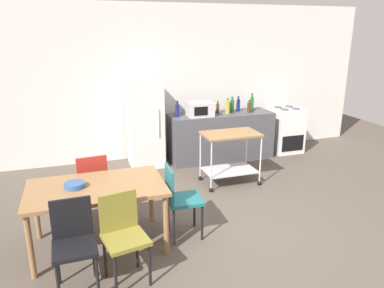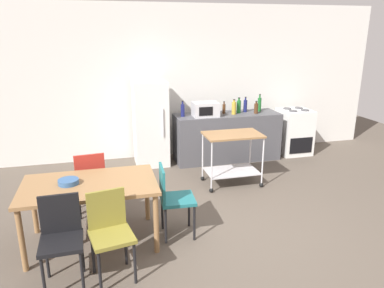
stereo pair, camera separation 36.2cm
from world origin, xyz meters
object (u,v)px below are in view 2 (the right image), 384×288
object	(u,v)px
stove_oven	(294,132)
bottle_wine	(259,104)
kitchen_cart	(232,150)
bottle_olive_oil	(183,110)
bottle_vinegar	(239,106)
bottle_soy_sauce	(245,106)
chair_red	(90,178)
bottle_sparkling_water	(224,108)
dining_table	(90,190)
chair_black	(61,235)
bottle_soda	(256,108)
refrigerator	(151,124)
fruit_bowl	(68,182)
chair_teal	(172,196)
microwave	(205,109)
bottle_sesame_oil	(234,108)
chair_olive	(110,229)

from	to	relation	value
stove_oven	bottle_wine	bearing A→B (deg)	174.35
bottle_wine	kitchen_cart	bearing A→B (deg)	-128.53
bottle_olive_oil	bottle_wine	distance (m)	1.56
bottle_vinegar	bottle_soy_sauce	size ratio (longest dim) A/B	1.01
chair_red	bottle_sparkling_water	bearing A→B (deg)	-150.81
dining_table	chair_black	bearing A→B (deg)	-111.96
dining_table	bottle_wine	size ratio (longest dim) A/B	4.50
chair_black	bottle_soy_sauce	xyz separation A→B (m)	(3.16, 3.17, 0.50)
chair_red	bottle_soda	distance (m)	3.48
refrigerator	bottle_soda	size ratio (longest dim) A/B	6.51
fruit_bowl	chair_teal	bearing A→B (deg)	-5.28
bottle_olive_oil	chair_black	bearing A→B (deg)	-121.73
chair_black	bottle_vinegar	world-z (taller)	bottle_vinegar
chair_teal	bottle_sparkling_water	xyz separation A→B (m)	(1.51, 2.54, 0.48)
refrigerator	bottle_vinegar	xyz separation A→B (m)	(1.68, -0.07, 0.25)
stove_oven	microwave	size ratio (longest dim) A/B	2.00
bottle_sesame_oil	bottle_vinegar	world-z (taller)	bottle_vinegar
chair_black	bottle_soda	world-z (taller)	bottle_soda
kitchen_cart	bottle_sparkling_water	bearing A→B (deg)	77.52
dining_table	bottle_vinegar	distance (m)	3.69
chair_olive	bottle_sesame_oil	distance (m)	3.91
chair_olive	bottle_wine	bearing A→B (deg)	35.72
chair_teal	stove_oven	size ratio (longest dim) A/B	0.97
dining_table	bottle_wine	world-z (taller)	bottle_wine
bottle_olive_oil	chair_red	bearing A→B (deg)	-134.56
microwave	fruit_bowl	world-z (taller)	microwave
chair_red	bottle_vinegar	bearing A→B (deg)	-154.08
chair_olive	fruit_bowl	world-z (taller)	chair_olive
chair_olive	chair_black	xyz separation A→B (m)	(-0.46, 0.01, 0.00)
bottle_soy_sauce	fruit_bowl	world-z (taller)	bottle_soy_sauce
chair_teal	dining_table	bearing A→B (deg)	88.53
refrigerator	bottle_olive_oil	size ratio (longest dim) A/B	5.31
chair_teal	bottle_olive_oil	world-z (taller)	bottle_olive_oil
bottle_soda	chair_olive	bearing A→B (deg)	-133.56
bottle_vinegar	microwave	bearing A→B (deg)	-170.15
chair_olive	stove_oven	size ratio (longest dim) A/B	0.97
kitchen_cart	bottle_sesame_oil	bearing A→B (deg)	69.01
stove_oven	bottle_soy_sauce	xyz separation A→B (m)	(-1.06, 0.06, 0.57)
dining_table	chair_olive	world-z (taller)	chair_olive
bottle_sparkling_water	bottle_soda	xyz separation A→B (m)	(0.59, -0.15, 0.00)
bottle_soda	fruit_bowl	xyz separation A→B (m)	(-3.26, -2.29, -0.22)
stove_oven	bottle_sesame_oil	xyz separation A→B (m)	(-1.35, -0.08, 0.57)
bottle_sesame_oil	chair_teal	bearing A→B (deg)	-124.48
chair_teal	bottle_soda	size ratio (longest dim) A/B	3.74
chair_black	refrigerator	bearing A→B (deg)	65.67
bottle_vinegar	refrigerator	bearing A→B (deg)	177.54
bottle_olive_oil	fruit_bowl	bearing A→B (deg)	-128.01
stove_oven	bottle_sesame_oil	world-z (taller)	bottle_sesame_oil
chair_black	chair_teal	bearing A→B (deg)	24.41
fruit_bowl	bottle_soda	bearing A→B (deg)	35.06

